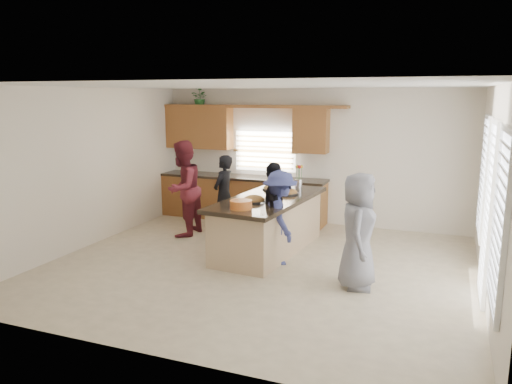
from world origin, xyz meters
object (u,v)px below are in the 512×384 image
at_px(woman_right_front, 358,231).
at_px(woman_left_front, 274,211).
at_px(salad_bowl, 241,204).
at_px(woman_right_back, 280,217).
at_px(island, 269,226).
at_px(woman_left_back, 224,194).
at_px(woman_left_mid, 183,189).

bearing_deg(woman_right_front, woman_left_front, 57.06).
distance_m(salad_bowl, woman_right_back, 0.72).
bearing_deg(island, woman_left_front, -52.92).
height_order(woman_left_front, woman_right_front, woman_right_front).
height_order(woman_left_back, woman_left_mid, woman_left_mid).
distance_m(woman_left_front, woman_right_front, 1.69).
xyz_separation_m(woman_left_back, woman_right_back, (1.63, -1.39, -0.01)).
xyz_separation_m(woman_left_mid, woman_right_front, (3.58, -1.46, -0.10)).
bearing_deg(woman_left_front, woman_right_front, 48.17).
height_order(salad_bowl, woman_left_front, woman_left_front).
xyz_separation_m(woman_left_front, woman_right_back, (0.16, -0.18, -0.05)).
bearing_deg(woman_left_back, salad_bowl, 37.67).
height_order(woman_right_back, woman_right_front, woman_right_front).
relative_size(salad_bowl, woman_left_back, 0.22).
xyz_separation_m(woman_left_mid, woman_left_front, (2.07, -0.69, -0.11)).
xyz_separation_m(salad_bowl, woman_left_front, (0.31, 0.64, -0.22)).
xyz_separation_m(salad_bowl, woman_left_mid, (-1.76, 1.33, -0.11)).
distance_m(woman_left_mid, woman_right_back, 2.41).
bearing_deg(woman_left_mid, island, 80.04).
relative_size(salad_bowl, woman_right_front, 0.21).
distance_m(salad_bowl, woman_left_mid, 2.21).
bearing_deg(woman_right_front, woman_left_mid, 62.09).
xyz_separation_m(woman_left_back, woman_right_front, (2.97, -1.99, 0.06)).
distance_m(woman_left_back, woman_right_back, 2.15).
bearing_deg(woman_left_mid, salad_bowl, 53.49).
distance_m(island, woman_left_mid, 1.95).
bearing_deg(woman_left_back, island, 60.91).
relative_size(island, salad_bowl, 8.24).
height_order(island, woman_right_back, woman_right_back).
height_order(woman_left_back, woman_right_back, woman_left_back).
height_order(woman_left_mid, woman_right_back, woman_left_mid).
bearing_deg(woman_left_front, woman_left_mid, -122.90).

